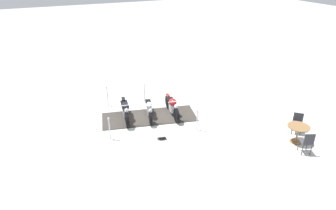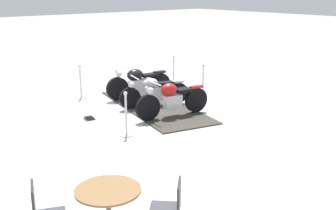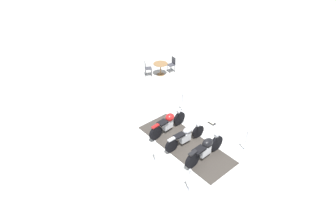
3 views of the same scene
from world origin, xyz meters
name	(u,v)px [view 1 (image 1 of 3)]	position (x,y,z in m)	size (l,w,h in m)	color
ground_plane	(149,117)	(0.00, 0.00, 0.00)	(80.00, 80.00, 0.00)	silver
display_platform	(149,117)	(0.00, 0.00, 0.02)	(4.42, 1.66, 0.03)	#38332D
motorcycle_black	(125,110)	(0.22, 1.09, 0.51)	(2.09, 0.69, 1.00)	black
motorcycle_chrome	(149,109)	(-0.03, 0.01, 0.46)	(2.04, 0.80, 0.89)	black
motorcycle_maroon	(172,106)	(-0.28, -1.08, 0.51)	(2.13, 0.70, 0.98)	black
stanchion_left_front	(108,100)	(1.98, 1.48, 0.33)	(0.36, 0.36, 1.11)	silver
stanchion_right_front	(110,132)	(-1.15, 2.19, 0.34)	(0.32, 0.32, 1.05)	silver
stanchion_right_rear	(197,123)	(-1.98, -1.48, 0.35)	(0.32, 0.32, 1.05)	silver
stanchion_left_mid	(145,97)	(1.57, -0.35, 0.34)	(0.35, 0.35, 1.11)	silver
info_placard	(162,137)	(-1.99, 0.21, 0.07)	(0.33, 0.40, 0.21)	#333338
cafe_table	(298,130)	(-4.49, -4.76, 0.57)	(0.88, 0.88, 0.75)	olive
cafe_chair_near_table	(298,122)	(-3.91, -5.34, 0.53)	(0.57, 0.57, 0.89)	#2D2D33
cafe_chair_across_table	(307,142)	(-5.25, -4.45, 0.55)	(0.52, 0.52, 0.95)	#2D2D33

